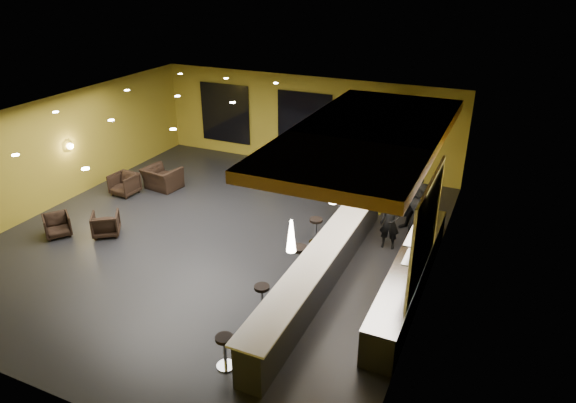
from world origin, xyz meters
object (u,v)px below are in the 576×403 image
at_px(armchair_a, 57,225).
at_px(bar_stool_3, 316,228).
at_px(bar_counter, 324,266).
at_px(armchair_d, 162,178).
at_px(armchair_c, 124,184).
at_px(staff_a, 390,223).
at_px(bar_stool_4, 340,206).
at_px(column, 378,159).
at_px(pendant_2, 364,157).
at_px(pendant_0, 291,236).
at_px(bar_stool_0, 225,348).
at_px(prep_counter, 409,277).
at_px(pendant_1, 334,190).
at_px(staff_b, 416,203).
at_px(bar_stool_2, 299,257).
at_px(armchair_b, 106,224).
at_px(staff_c, 419,210).
at_px(bar_stool_1, 262,296).

relative_size(armchair_a, bar_stool_3, 0.94).
distance_m(bar_counter, bar_stool_3, 2.04).
bearing_deg(armchair_d, armchair_c, 55.34).
height_order(staff_a, bar_stool_4, staff_a).
bearing_deg(column, pendant_2, -90.00).
relative_size(bar_counter, pendant_0, 11.43).
height_order(staff_a, bar_stool_0, staff_a).
xyz_separation_m(pendant_2, bar_stool_0, (-0.73, -6.53, -1.88)).
relative_size(prep_counter, armchair_c, 7.28).
distance_m(prep_counter, pendant_1, 2.77).
bearing_deg(staff_b, bar_stool_2, -105.65).
bearing_deg(armchair_b, prep_counter, 148.95).
xyz_separation_m(staff_a, armchair_d, (-8.33, 0.81, -0.37)).
relative_size(pendant_0, bar_stool_2, 0.83).
bearing_deg(staff_c, column, 165.05).
distance_m(prep_counter, bar_stool_1, 3.60).
relative_size(staff_b, bar_stool_0, 2.56).
xyz_separation_m(pendant_1, staff_c, (1.60, 2.98, -1.53)).
xyz_separation_m(bar_counter, armchair_c, (-8.18, 2.28, -0.13)).
bearing_deg(bar_counter, staff_b, 68.01).
bearing_deg(armchair_b, armchair_c, -95.84).
relative_size(pendant_1, armchair_a, 0.97).
distance_m(pendant_1, armchair_b, 7.05).
xyz_separation_m(prep_counter, armchair_a, (-9.97, -1.37, -0.10)).
height_order(pendant_0, armchair_b, pendant_0).
bearing_deg(bar_counter, pendant_0, -90.00).
bearing_deg(armchair_b, pendant_1, 150.39).
height_order(column, staff_a, column).
relative_size(armchair_d, bar_stool_2, 1.40).
bearing_deg(staff_a, pendant_2, 145.24).
bearing_deg(armchair_d, staff_b, -169.92).
relative_size(pendant_1, staff_c, 0.43).
bearing_deg(staff_a, column, 109.51).
xyz_separation_m(staff_a, armchair_c, (-9.20, -0.15, -0.38)).
xyz_separation_m(armchair_a, bar_stool_0, (7.24, -2.66, 0.14)).
relative_size(pendant_2, bar_stool_3, 0.91).
relative_size(bar_counter, staff_c, 4.88).
xyz_separation_m(staff_c, bar_stool_0, (-2.33, -7.01, -0.35)).
xyz_separation_m(bar_stool_0, bar_stool_1, (-0.12, 1.84, -0.00)).
distance_m(pendant_1, staff_c, 3.71).
distance_m(pendant_2, armchair_b, 7.72).
bearing_deg(prep_counter, armchair_a, -172.17).
distance_m(prep_counter, pendant_2, 3.73).
height_order(staff_a, bar_stool_3, staff_a).
bearing_deg(armchair_b, bar_counter, 146.15).
bearing_deg(armchair_c, bar_stool_4, 11.82).
xyz_separation_m(bar_stool_0, bar_stool_4, (-0.03, 6.89, 0.06)).
bearing_deg(prep_counter, pendant_0, -128.66).
height_order(bar_counter, armchair_b, bar_counter).
relative_size(prep_counter, bar_stool_0, 8.16).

